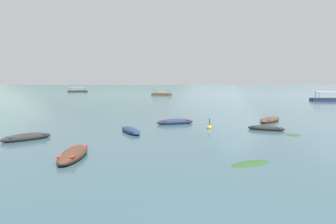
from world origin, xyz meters
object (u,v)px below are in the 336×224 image
Objects in this scene: rowboat_1 at (175,122)px; mooring_buoy at (209,128)px; ferry_1 at (335,99)px; rowboat_2 at (131,131)px; ferry_0 at (162,94)px; rowboat_5 at (73,154)px; ferry_2 at (78,91)px; rowboat_3 at (270,120)px; rowboat_6 at (27,137)px; rowboat_4 at (266,128)px.

mooring_buoy is at bearing -45.74° from rowboat_1.
ferry_1 is 58.58m from mooring_buoy.
ferry_0 is (-0.59, 84.82, 0.26)m from rowboat_2.
ferry_1 is at bearing 47.99° from rowboat_2.
rowboat_5 is 143.30m from ferry_2.
ferry_1 is (28.82, 40.53, 0.23)m from rowboat_3.
rowboat_5 is 1.30× the size of rowboat_6.
mooring_buoy is (-5.23, 0.82, -0.07)m from rowboat_4.
ferry_0 is at bearing 101.37° from rowboat_3.
ferry_1 is (39.67, 42.53, 0.23)m from rowboat_1.
rowboat_3 is 49.73m from ferry_1.
rowboat_5 is at bearing -111.85° from rowboat_1.
rowboat_2 is 8.40m from rowboat_6.
rowboat_6 is at bearing -154.42° from rowboat_2.
ferry_0 is 0.67× the size of ferry_1.
ferry_0 is at bearing -43.50° from ferry_2.
ferry_0 is (-15.45, 76.85, 0.24)m from rowboat_3.
rowboat_5 is at bearing -72.38° from ferry_2.
rowboat_1 is 0.99× the size of rowboat_2.
mooring_buoy is (3.31, -3.40, -0.11)m from rowboat_1.
ferry_0 is (1.47, 94.01, 0.23)m from rowboat_5.
ferry_1 reaches higher than rowboat_6.
rowboat_2 is at bearing -132.01° from ferry_1.
mooring_buoy is (7.32, 2.56, -0.08)m from rowboat_2.
ferry_0 reaches higher than rowboat_6.
rowboat_2 is at bearing -160.71° from mooring_buoy.
rowboat_1 is 9.53m from rowboat_4.
rowboat_5 is at bearing -143.21° from rowboat_4.
ferry_1 is 119.03m from ferry_2.
rowboat_5 is 0.39× the size of ferry_1.
rowboat_6 is 0.46× the size of ferry_0.
rowboat_4 is 56.17m from ferry_1.
rowboat_4 is 84.11m from ferry_0.
rowboat_6 is at bearing -140.39° from rowboat_1.
rowboat_5 is at bearing -90.90° from ferry_0.
rowboat_3 is 3.87× the size of mooring_buoy.
ferry_2 reaches higher than rowboat_1.
rowboat_2 is at bearing -89.60° from ferry_0.
mooring_buoy is (9.38, 11.75, -0.11)m from rowboat_5.
rowboat_3 is 1.26× the size of rowboat_4.
rowboat_6 reaches higher than rowboat_2.
rowboat_6 is 3.09× the size of mooring_buoy.
rowboat_3 is 0.96× the size of rowboat_5.
mooring_buoy is at bearing 51.38° from rowboat_5.
rowboat_4 is 18.25m from rowboat_5.
rowboat_6 is (-11.58, -9.59, -0.02)m from rowboat_1.
rowboat_5 is 0.43× the size of ferry_2.
ferry_2 is (-58.00, 125.65, 0.27)m from rowboat_4.
ferry_2 is (-60.31, 119.43, 0.23)m from rowboat_3.
rowboat_3 is 1.25× the size of rowboat_6.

